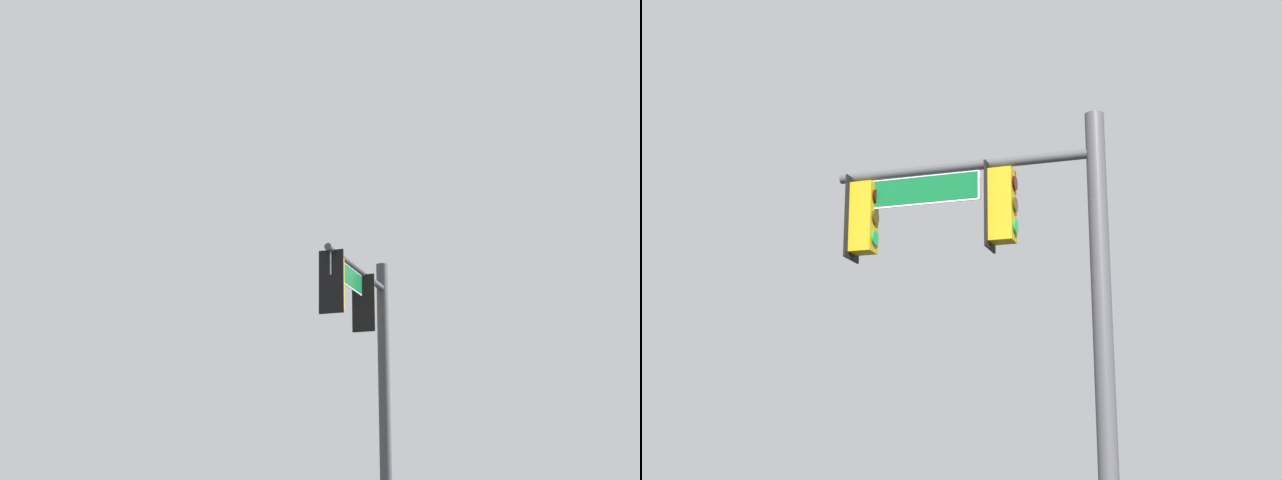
{
  "view_description": "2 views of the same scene",
  "coord_description": "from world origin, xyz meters",
  "views": [
    {
      "loc": [
        13.32,
        -0.84,
        1.54
      ],
      "look_at": [
        -5.35,
        -7.29,
        7.2
      ],
      "focal_mm": 50.0,
      "sensor_mm": 36.0,
      "label": 1
    },
    {
      "loc": [
        -8.6,
        5.87,
        1.85
      ],
      "look_at": [
        -5.45,
        -4.55,
        4.71
      ],
      "focal_mm": 50.0,
      "sensor_mm": 36.0,
      "label": 2
    }
  ],
  "objects": [
    {
      "name": "signal_pole_near",
      "position": [
        -5.83,
        -6.27,
        4.54
      ],
      "size": [
        4.15,
        0.54,
        6.92
      ],
      "color": "#47474C",
      "rests_on": "ground_plane"
    }
  ]
}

